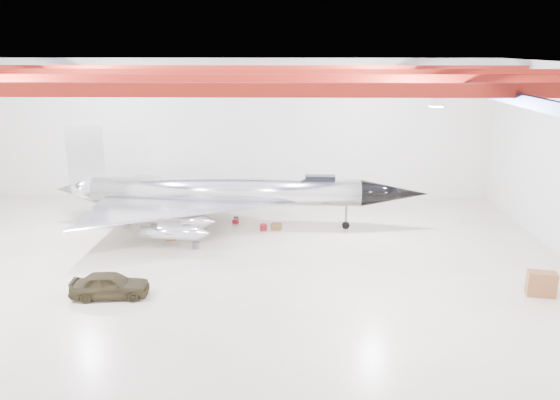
{
  "coord_description": "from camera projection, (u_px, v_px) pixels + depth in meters",
  "views": [
    {
      "loc": [
        4.27,
        -28.06,
        11.85
      ],
      "look_at": [
        3.6,
        2.0,
        3.36
      ],
      "focal_mm": 35.0,
      "sensor_mm": 36.0,
      "label": 1
    }
  ],
  "objects": [
    {
      "name": "tool_chest",
      "position": [
        263.0,
        227.0,
        36.41
      ],
      "size": [
        0.55,
        0.55,
        0.42
      ],
      "primitive_type": "cylinder",
      "rotation": [
        0.0,
        0.0,
        -0.2
      ],
      "color": "maroon",
      "rests_on": "floor"
    },
    {
      "name": "toolbox_red",
      "position": [
        236.0,
        221.0,
        37.82
      ],
      "size": [
        0.46,
        0.4,
        0.28
      ],
      "primitive_type": "cube",
      "rotation": [
        0.0,
        0.0,
        -0.21
      ],
      "color": "maroon",
      "rests_on": "floor"
    },
    {
      "name": "oil_barrel",
      "position": [
        171.0,
        237.0,
        34.59
      ],
      "size": [
        0.63,
        0.51,
        0.44
      ],
      "primitive_type": "cube",
      "rotation": [
        0.0,
        0.0,
        0.02
      ],
      "color": "olive",
      "rests_on": "floor"
    },
    {
      "name": "ceiling_structure",
      "position": [
        208.0,
        78.0,
        27.5
      ],
      "size": [
        39.5,
        29.5,
        1.08
      ],
      "color": "maroon",
      "rests_on": "ceiling"
    },
    {
      "name": "engine_drum",
      "position": [
        196.0,
        245.0,
        33.14
      ],
      "size": [
        0.54,
        0.54,
        0.4
      ],
      "primitive_type": "cylinder",
      "rotation": [
        0.0,
        0.0,
        -0.23
      ],
      "color": "#59595B",
      "rests_on": "floor"
    },
    {
      "name": "parts_bin",
      "position": [
        276.0,
        226.0,
        36.56
      ],
      "size": [
        0.75,
        0.69,
        0.42
      ],
      "primitive_type": "cube",
      "rotation": [
        0.0,
        0.0,
        -0.42
      ],
      "color": "olive",
      "rests_on": "floor"
    },
    {
      "name": "jet_aircraft",
      "position": [
        226.0,
        195.0,
        36.53
      ],
      "size": [
        25.07,
        14.69,
        6.84
      ],
      "rotation": [
        0.0,
        0.0,
        -0.03
      ],
      "color": "silver",
      "rests_on": "floor"
    },
    {
      "name": "jeep",
      "position": [
        110.0,
        285.0,
        26.59
      ],
      "size": [
        3.89,
        1.84,
        1.29
      ],
      "primitive_type": "imported",
      "rotation": [
        0.0,
        0.0,
        1.66
      ],
      "color": "#312A18",
      "rests_on": "floor"
    },
    {
      "name": "floor",
      "position": [
        215.0,
        268.0,
        30.31
      ],
      "size": [
        40.0,
        40.0,
        0.0
      ],
      "primitive_type": "plane",
      "color": "#C3B29B",
      "rests_on": "ground"
    },
    {
      "name": "spares_box",
      "position": [
        236.0,
        218.0,
        38.52
      ],
      "size": [
        0.42,
        0.42,
        0.31
      ],
      "primitive_type": "cylinder",
      "rotation": [
        0.0,
        0.0,
        -0.25
      ],
      "color": "#59595B",
      "rests_on": "floor"
    },
    {
      "name": "ceiling",
      "position": [
        207.0,
        64.0,
        27.32
      ],
      "size": [
        40.0,
        40.0,
        0.0
      ],
      "primitive_type": "plane",
      "rotation": [
        3.14,
        0.0,
        0.0
      ],
      "color": "#0A0F38",
      "rests_on": "wall_back"
    },
    {
      "name": "desk",
      "position": [
        541.0,
        284.0,
        26.76
      ],
      "size": [
        1.46,
        0.92,
        1.24
      ],
      "primitive_type": "cube",
      "rotation": [
        0.0,
        0.0,
        -0.2
      ],
      "color": "brown",
      "rests_on": "floor"
    },
    {
      "name": "crate_small",
      "position": [
        127.0,
        222.0,
        37.66
      ],
      "size": [
        0.45,
        0.36,
        0.3
      ],
      "primitive_type": "cube",
      "rotation": [
        0.0,
        0.0,
        -0.04
      ],
      "color": "#59595B",
      "rests_on": "floor"
    },
    {
      "name": "wall_back",
      "position": [
        238.0,
        129.0,
        43.25
      ],
      "size": [
        40.0,
        0.0,
        40.0
      ],
      "primitive_type": "plane",
      "rotation": [
        1.57,
        0.0,
        0.0
      ],
      "color": "silver",
      "rests_on": "floor"
    }
  ]
}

